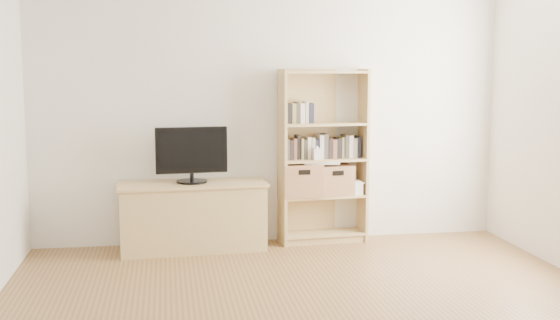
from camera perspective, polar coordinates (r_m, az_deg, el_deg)
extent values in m
cube|color=white|center=(6.71, -0.77, 4.35)|extent=(4.50, 0.02, 2.60)
cube|color=white|center=(1.94, 21.69, -4.43)|extent=(4.50, 0.02, 2.60)
cube|color=tan|center=(6.53, -7.12, -4.65)|extent=(1.34, 0.57, 0.60)
cube|color=tan|center=(6.70, 3.53, 0.29)|extent=(0.85, 0.35, 1.66)
cube|color=black|center=(6.43, -7.21, 0.43)|extent=(0.65, 0.10, 0.51)
cube|color=#433F3A|center=(6.71, 3.49, 1.02)|extent=(0.77, 0.19, 0.20)
cube|color=#433F3A|center=(6.62, 1.98, 3.87)|extent=(0.38, 0.15, 0.20)
cube|color=white|center=(6.58, 3.00, 0.47)|extent=(0.06, 0.04, 0.11)
cube|color=#906241|center=(6.67, 1.70, -1.60)|extent=(0.38, 0.32, 0.31)
cube|color=#906241|center=(6.76, 4.34, -1.59)|extent=(0.37, 0.32, 0.29)
cube|color=white|center=(6.68, 3.34, -0.15)|extent=(0.35, 0.26, 0.03)
cube|color=silver|center=(6.83, 5.81, -2.25)|extent=(0.17, 0.24, 0.11)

